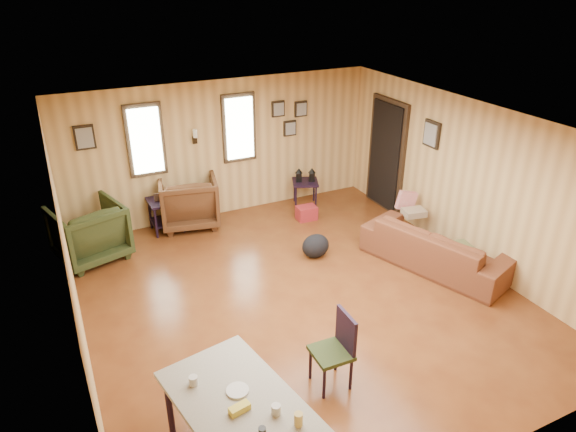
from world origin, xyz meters
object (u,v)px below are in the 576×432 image
object	(u,v)px
side_table	(305,180)
end_table	(166,209)
recliner_brown	(189,198)
sofa	(437,241)
dining_table	(240,408)
recliner_green	(89,229)

from	to	relation	value
side_table	end_table	bearing A→B (deg)	177.58
end_table	recliner_brown	bearing A→B (deg)	7.33
sofa	dining_table	xyz separation A→B (m)	(-3.84, -1.95, 0.27)
end_table	sofa	bearing A→B (deg)	-41.09
sofa	end_table	size ratio (longest dim) A/B	3.11
end_table	side_table	size ratio (longest dim) A/B	0.95
sofa	recliner_brown	distance (m)	4.14
recliner_brown	side_table	world-z (taller)	recliner_brown
sofa	dining_table	world-z (taller)	dining_table
recliner_green	dining_table	world-z (taller)	recliner_green
recliner_brown	recliner_green	distance (m)	1.75
recliner_green	end_table	bearing A→B (deg)	-178.58
sofa	recliner_green	distance (m)	5.22
recliner_green	dining_table	xyz separation A→B (m)	(0.74, -4.44, 0.20)
sofa	end_table	distance (m)	4.41
sofa	recliner_brown	world-z (taller)	recliner_brown
side_table	dining_table	xyz separation A→B (m)	(-3.10, -4.74, 0.19)
dining_table	side_table	bearing A→B (deg)	46.26
recliner_brown	side_table	bearing A→B (deg)	-172.30
sofa	dining_table	bearing A→B (deg)	97.60
recliner_green	side_table	xyz separation A→B (m)	(3.85, 0.30, 0.01)
recliner_brown	recliner_green	size ratio (longest dim) A/B	1.00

